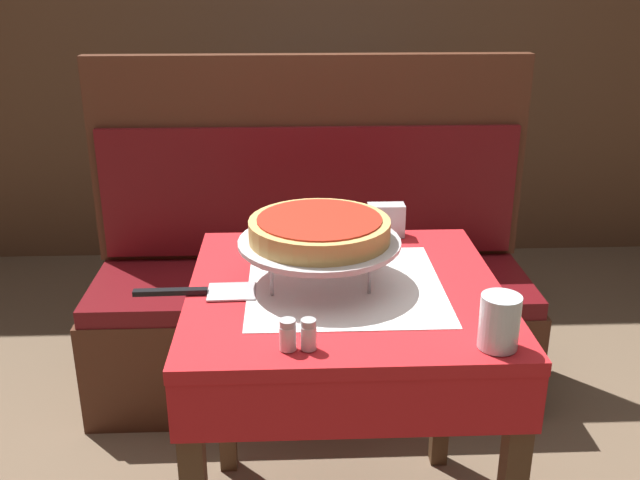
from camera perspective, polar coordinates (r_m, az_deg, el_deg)
The scene contains 12 objects.
dining_table_front at distance 1.71m, azimuth 1.96°, elevation -6.87°, with size 0.73×0.73×0.77m.
dining_table_rear at distance 3.28m, azimuth 0.54°, elevation 6.99°, with size 0.73×0.73×0.77m.
booth_bench at distance 2.57m, azimuth -0.70°, elevation -4.90°, with size 1.54×0.49×1.18m.
back_wall_panel at distance 3.64m, azimuth -0.53°, elevation 16.97°, with size 6.00×0.04×2.40m, color brown.
pizza_pan_stand at distance 1.64m, azimuth -0.04°, elevation -0.31°, with size 0.37×0.37×0.11m.
deep_dish_pizza at distance 1.62m, azimuth -0.05°, elevation 0.89°, with size 0.32×0.32×0.05m.
pizza_server at distance 1.64m, azimuth -9.47°, elevation -4.10°, with size 0.28×0.10×0.01m.
water_glass_near at distance 1.42m, azimuth 14.16°, elevation -6.36°, with size 0.08×0.08×0.11m.
salt_shaker at distance 1.38m, azimuth -2.59°, elevation -7.59°, with size 0.03×0.03×0.06m.
pepper_shaker at distance 1.38m, azimuth -0.92°, elevation -7.57°, with size 0.03×0.03×0.06m.
napkin_holder at distance 1.95m, azimuth 5.29°, elevation 1.60°, with size 0.10×0.05×0.09m.
condiment_caddy at distance 3.33m, azimuth 1.62°, elevation 9.85°, with size 0.15×0.15×0.16m.
Camera 1 is at (-0.12, -1.51, 1.47)m, focal length 40.00 mm.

